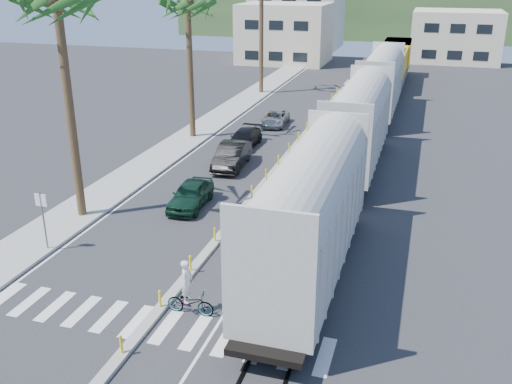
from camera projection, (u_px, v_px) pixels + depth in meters
ground at (171, 297)px, 23.22m from camera, size 140.00×140.00×0.00m
sidewalk at (205, 127)px, 47.75m from camera, size 3.00×90.00×0.15m
rails at (371, 131)px, 46.78m from camera, size 1.56×100.00×0.06m
median at (289, 153)px, 40.96m from camera, size 0.45×60.00×0.85m
crosswalk at (149, 324)px, 21.43m from camera, size 14.00×2.20×0.01m
lane_markings at (278, 134)px, 46.06m from camera, size 9.42×90.00×0.01m
freight_train at (368, 108)px, 42.02m from camera, size 3.00×60.94×5.85m
street_sign at (43, 213)px, 26.26m from camera, size 0.60×0.08×3.00m
buildings at (330, 25)px, 87.16m from camera, size 38.00×27.00×10.00m
hillside at (389, 4)px, 110.06m from camera, size 80.00×20.00×12.00m
car_lead at (191, 194)px, 31.74m from camera, size 2.25×4.49×1.46m
car_second at (232, 156)px, 38.08m from camera, size 2.50×5.18×1.62m
car_third at (244, 139)px, 42.42m from camera, size 1.92×4.54×1.30m
car_rear at (275, 118)px, 48.37m from camera, size 2.52×4.53×1.19m
cyclist at (189, 297)px, 21.82m from camera, size 0.78×1.91×2.28m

